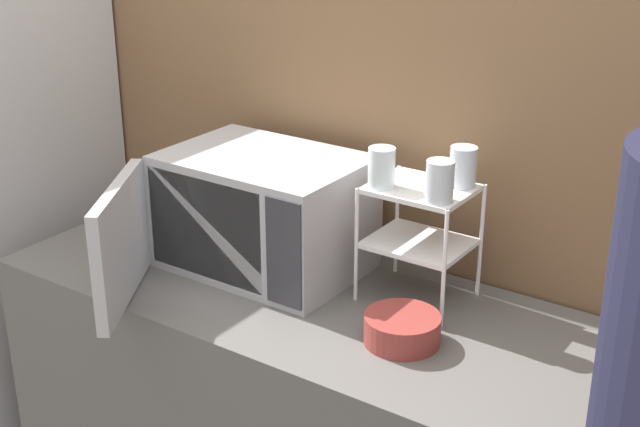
# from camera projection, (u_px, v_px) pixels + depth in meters

# --- Properties ---
(wall_back) EXTENTS (8.00, 0.06, 2.60)m
(wall_back) POSITION_uv_depth(u_px,v_px,m) (377.00, 120.00, 2.42)
(wall_back) COLOR brown
(wall_back) RESTS_ON ground_plane
(microwave) EXTENTS (0.54, 0.73, 0.32)m
(microwave) POSITION_uv_depth(u_px,v_px,m) (257.00, 214.00, 2.37)
(microwave) COLOR #ADADB2
(microwave) RESTS_ON counter
(dish_rack) EXTENTS (0.25, 0.21, 0.30)m
(dish_rack) POSITION_uv_depth(u_px,v_px,m) (420.00, 219.00, 2.19)
(dish_rack) COLOR white
(dish_rack) RESTS_ON counter
(glass_front_left) EXTENTS (0.07, 0.07, 0.10)m
(glass_front_left) POSITION_uv_depth(u_px,v_px,m) (382.00, 168.00, 2.14)
(glass_front_left) COLOR silver
(glass_front_left) RESTS_ON dish_rack
(glass_back_right) EXTENTS (0.07, 0.07, 0.10)m
(glass_back_right) POSITION_uv_depth(u_px,v_px,m) (463.00, 167.00, 2.14)
(glass_back_right) COLOR silver
(glass_back_right) RESTS_ON dish_rack
(glass_front_right) EXTENTS (0.07, 0.07, 0.10)m
(glass_front_right) POSITION_uv_depth(u_px,v_px,m) (440.00, 181.00, 2.05)
(glass_front_right) COLOR silver
(glass_front_right) RESTS_ON dish_rack
(bowl) EXTENTS (0.18, 0.18, 0.07)m
(bowl) POSITION_uv_depth(u_px,v_px,m) (402.00, 329.00, 2.05)
(bowl) COLOR maroon
(bowl) RESTS_ON counter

